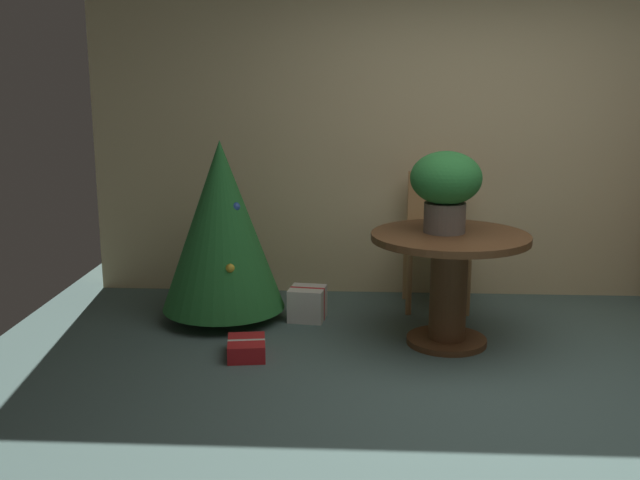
{
  "coord_description": "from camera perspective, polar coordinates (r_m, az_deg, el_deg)",
  "views": [
    {
      "loc": [
        -0.86,
        -3.72,
        1.73
      ],
      "look_at": [
        -1.09,
        0.51,
        0.8
      ],
      "focal_mm": 41.68,
      "sensor_mm": 36.0,
      "label": 1
    }
  ],
  "objects": [
    {
      "name": "flower_vase",
      "position": [
        4.82,
        9.64,
        4.23
      ],
      "size": [
        0.46,
        0.46,
        0.53
      ],
      "color": "#665B51",
      "rests_on": "round_dining_table"
    },
    {
      "name": "ground_plane",
      "position": [
        4.2,
        15.02,
        -12.37
      ],
      "size": [
        6.6,
        6.6,
        0.0
      ],
      "primitive_type": "plane",
      "color": "#4C6660"
    },
    {
      "name": "holiday_tree",
      "position": [
        5.31,
        -7.55,
        1.1
      ],
      "size": [
        0.88,
        0.88,
        1.3
      ],
      "color": "brown",
      "rests_on": "ground_plane"
    },
    {
      "name": "gift_box_cream",
      "position": [
        5.4,
        -0.98,
        -4.91
      ],
      "size": [
        0.28,
        0.28,
        0.24
      ],
      "color": "silver",
      "rests_on": "ground_plane"
    },
    {
      "name": "gift_box_red",
      "position": [
        4.76,
        -5.66,
        -8.26
      ],
      "size": [
        0.28,
        0.34,
        0.11
      ],
      "color": "red",
      "rests_on": "ground_plane"
    },
    {
      "name": "wooden_chair_far",
      "position": [
        5.74,
        8.89,
        0.61
      ],
      "size": [
        0.47,
        0.45,
        1.02
      ],
      "color": "#B27F4C",
      "rests_on": "ground_plane"
    },
    {
      "name": "round_dining_table",
      "position": [
        4.89,
        9.88,
        -2.29
      ],
      "size": [
        1.02,
        1.02,
        0.74
      ],
      "color": "brown",
      "rests_on": "ground_plane"
    },
    {
      "name": "back_wall_panel",
      "position": [
        6.0,
        11.47,
        8.09
      ],
      "size": [
        6.0,
        0.1,
        2.6
      ],
      "primitive_type": "cube",
      "color": "beige",
      "rests_on": "ground_plane"
    }
  ]
}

